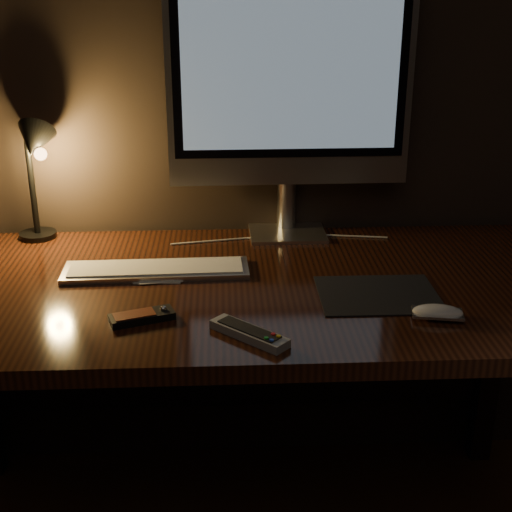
{
  "coord_description": "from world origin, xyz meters",
  "views": [
    {
      "loc": [
        -0.04,
        0.35,
        1.41
      ],
      "look_at": [
        0.03,
        1.73,
        0.86
      ],
      "focal_mm": 50.0,
      "sensor_mm": 36.0,
      "label": 1
    }
  ],
  "objects_px": {
    "media_remote": "(142,316)",
    "desk_lamp": "(35,159)",
    "desk": "(241,319)",
    "monitor": "(290,90)",
    "mouse": "(437,314)",
    "tv_remote": "(249,333)",
    "keyboard": "(156,269)"
  },
  "relations": [
    {
      "from": "monitor",
      "to": "media_remote",
      "type": "height_order",
      "value": "monitor"
    },
    {
      "from": "keyboard",
      "to": "mouse",
      "type": "relative_size",
      "value": 4.25
    },
    {
      "from": "mouse",
      "to": "desk_lamp",
      "type": "xyz_separation_m",
      "value": [
        -0.92,
        0.51,
        0.21
      ]
    },
    {
      "from": "monitor",
      "to": "desk_lamp",
      "type": "bearing_deg",
      "value": -178.65
    },
    {
      "from": "mouse",
      "to": "tv_remote",
      "type": "xyz_separation_m",
      "value": [
        -0.39,
        -0.07,
        -0.0
      ]
    },
    {
      "from": "desk",
      "to": "keyboard",
      "type": "bearing_deg",
      "value": 179.97
    },
    {
      "from": "desk",
      "to": "tv_remote",
      "type": "xyz_separation_m",
      "value": [
        0.01,
        -0.34,
        0.14
      ]
    },
    {
      "from": "media_remote",
      "to": "desk_lamp",
      "type": "bearing_deg",
      "value": 102.68
    },
    {
      "from": "desk",
      "to": "mouse",
      "type": "relative_size",
      "value": 15.5
    },
    {
      "from": "media_remote",
      "to": "keyboard",
      "type": "bearing_deg",
      "value": 68.36
    },
    {
      "from": "monitor",
      "to": "media_remote",
      "type": "distance_m",
      "value": 0.72
    },
    {
      "from": "media_remote",
      "to": "desk_lamp",
      "type": "relative_size",
      "value": 0.42
    },
    {
      "from": "monitor",
      "to": "desk_lamp",
      "type": "xyz_separation_m",
      "value": [
        -0.65,
        -0.02,
        -0.17
      ]
    },
    {
      "from": "keyboard",
      "to": "media_remote",
      "type": "relative_size",
      "value": 3.13
    },
    {
      "from": "desk",
      "to": "media_remote",
      "type": "relative_size",
      "value": 11.43
    },
    {
      "from": "mouse",
      "to": "desk_lamp",
      "type": "distance_m",
      "value": 1.07
    },
    {
      "from": "desk",
      "to": "desk_lamp",
      "type": "distance_m",
      "value": 0.67
    },
    {
      "from": "mouse",
      "to": "media_remote",
      "type": "bearing_deg",
      "value": -171.78
    },
    {
      "from": "tv_remote",
      "to": "keyboard",
      "type": "bearing_deg",
      "value": 164.85
    },
    {
      "from": "keyboard",
      "to": "tv_remote",
      "type": "relative_size",
      "value": 2.81
    },
    {
      "from": "desk_lamp",
      "to": "mouse",
      "type": "bearing_deg",
      "value": -47.44
    },
    {
      "from": "monitor",
      "to": "keyboard",
      "type": "distance_m",
      "value": 0.57
    },
    {
      "from": "desk",
      "to": "monitor",
      "type": "bearing_deg",
      "value": 61.99
    },
    {
      "from": "desk",
      "to": "media_remote",
      "type": "height_order",
      "value": "media_remote"
    },
    {
      "from": "desk",
      "to": "mouse",
      "type": "bearing_deg",
      "value": -34.46
    },
    {
      "from": "keyboard",
      "to": "desk_lamp",
      "type": "xyz_separation_m",
      "value": [
        -0.32,
        0.23,
        0.22
      ]
    },
    {
      "from": "desk",
      "to": "keyboard",
      "type": "distance_m",
      "value": 0.24
    },
    {
      "from": "media_remote",
      "to": "tv_remote",
      "type": "xyz_separation_m",
      "value": [
        0.22,
        -0.09,
        0.0
      ]
    },
    {
      "from": "monitor",
      "to": "keyboard",
      "type": "xyz_separation_m",
      "value": [
        -0.34,
        -0.26,
        -0.38
      ]
    },
    {
      "from": "keyboard",
      "to": "media_remote",
      "type": "distance_m",
      "value": 0.25
    },
    {
      "from": "desk_lamp",
      "to": "tv_remote",
      "type": "bearing_deg",
      "value": -65.94
    },
    {
      "from": "desk",
      "to": "media_remote",
      "type": "xyz_separation_m",
      "value": [
        -0.21,
        -0.25,
        0.14
      ]
    }
  ]
}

